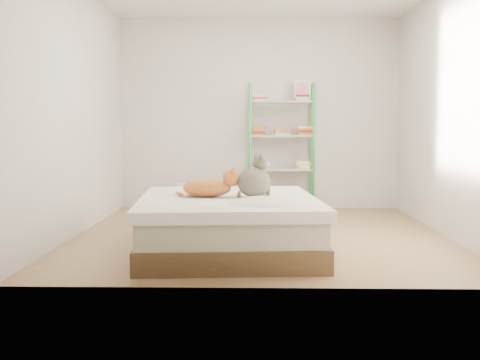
{
  "coord_description": "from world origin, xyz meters",
  "views": [
    {
      "loc": [
        -0.08,
        -6.2,
        1.11
      ],
      "look_at": [
        -0.2,
        -0.58,
        0.62
      ],
      "focal_mm": 45.0,
      "sensor_mm": 36.0,
      "label": 1
    }
  ],
  "objects_px": {
    "orange_cat": "(207,185)",
    "shelf_unit": "(282,148)",
    "white_bin": "(188,197)",
    "bed": "(228,224)",
    "grey_cat": "(254,176)",
    "cardboard_box": "(270,204)"
  },
  "relations": [
    {
      "from": "shelf_unit",
      "to": "white_bin",
      "type": "height_order",
      "value": "shelf_unit"
    },
    {
      "from": "bed",
      "to": "shelf_unit",
      "type": "relative_size",
      "value": 1.18
    },
    {
      "from": "grey_cat",
      "to": "white_bin",
      "type": "distance_m",
      "value": 2.76
    },
    {
      "from": "white_bin",
      "to": "grey_cat",
      "type": "bearing_deg",
      "value": -71.14
    },
    {
      "from": "bed",
      "to": "white_bin",
      "type": "xyz_separation_m",
      "value": [
        -0.64,
        2.57,
        -0.06
      ]
    },
    {
      "from": "orange_cat",
      "to": "cardboard_box",
      "type": "bearing_deg",
      "value": 79.54
    },
    {
      "from": "grey_cat",
      "to": "white_bin",
      "type": "xyz_separation_m",
      "value": [
        -0.88,
        2.57,
        -0.5
      ]
    },
    {
      "from": "shelf_unit",
      "to": "cardboard_box",
      "type": "relative_size",
      "value": 3.1
    },
    {
      "from": "white_bin",
      "to": "shelf_unit",
      "type": "bearing_deg",
      "value": 8.43
    },
    {
      "from": "orange_cat",
      "to": "white_bin",
      "type": "height_order",
      "value": "orange_cat"
    },
    {
      "from": "grey_cat",
      "to": "bed",
      "type": "bearing_deg",
      "value": 61.61
    },
    {
      "from": "bed",
      "to": "orange_cat",
      "type": "bearing_deg",
      "value": 176.48
    },
    {
      "from": "bed",
      "to": "cardboard_box",
      "type": "xyz_separation_m",
      "value": [
        0.43,
        2.14,
        -0.08
      ]
    },
    {
      "from": "bed",
      "to": "cardboard_box",
      "type": "distance_m",
      "value": 2.19
    },
    {
      "from": "cardboard_box",
      "to": "white_bin",
      "type": "height_order",
      "value": "cardboard_box"
    },
    {
      "from": "shelf_unit",
      "to": "cardboard_box",
      "type": "height_order",
      "value": "shelf_unit"
    },
    {
      "from": "orange_cat",
      "to": "shelf_unit",
      "type": "distance_m",
      "value": 2.88
    },
    {
      "from": "orange_cat",
      "to": "bed",
      "type": "bearing_deg",
      "value": 6.7
    },
    {
      "from": "bed",
      "to": "grey_cat",
      "type": "bearing_deg",
      "value": -3.37
    },
    {
      "from": "grey_cat",
      "to": "cardboard_box",
      "type": "bearing_deg",
      "value": -34.93
    },
    {
      "from": "cardboard_box",
      "to": "bed",
      "type": "bearing_deg",
      "value": -82.28
    },
    {
      "from": "orange_cat",
      "to": "grey_cat",
      "type": "relative_size",
      "value": 1.36
    }
  ]
}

